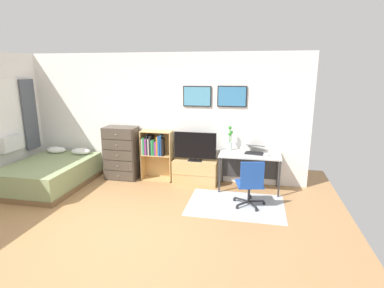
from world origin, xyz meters
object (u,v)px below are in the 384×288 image
Objects in this scene: bed at (51,173)px; bookshelf at (155,151)px; television at (195,147)px; laptop at (255,150)px; tv_stand at (195,172)px; bamboo_vase at (230,140)px; computer_mouse at (269,154)px; desk at (250,159)px; office_chair at (250,182)px; dresser at (122,153)px.

bed is 2.20m from bookshelf.
laptop is (1.21, 0.03, -0.01)m from television.
tv_stand is 1.33m from laptop.
computer_mouse is at bearing -14.47° from bamboo_vase.
bookshelf is 1.24× the size of television.
bed is 3.76× the size of bamboo_vase.
laptop is (4.11, 0.77, 0.54)m from bed.
desk is 11.41× the size of computer_mouse.
office_chair is (4.07, -0.18, 0.19)m from bed.
bookshelf is at bearing 177.96° from desk.
laptop is at bearing -0.97° from bookshelf.
bookshelf is 2.52× the size of laptop.
dresser is at bearing -179.48° from tv_stand.
dresser is at bearing 178.00° from computer_mouse.
bed is 2.09× the size of tv_stand.
bed is 4.08m from office_chair.
tv_stand is at bearing 90.00° from television.
office_chair is at bearing -25.61° from bookshelf.
office_chair is (1.16, -0.92, -0.35)m from television.
bookshelf is 1.62m from bamboo_vase.
television is at bearing 13.72° from bed.
dresser reaches higher than television.
office_chair is 0.92m from computer_mouse.
laptop reaches higher than bed.
tv_stand is 1.18m from desk.
television is 8.44× the size of computer_mouse.
bed is 1.49m from dresser.
laptop is (0.05, 0.95, 0.34)m from office_chair.
computer_mouse reaches higher than desk.
desk is (4.02, 0.73, 0.34)m from bed.
bed is at bearing 164.69° from office_chair.
bamboo_vase is at bearing 12.48° from bed.
tv_stand is at bearing -2.87° from bookshelf.
tv_stand is (2.90, 0.76, -0.01)m from bed.
dresser is 2.86m from laptop.
bamboo_vase reaches higher than desk.
computer_mouse is (2.36, -0.17, 0.10)m from bookshelf.
bookshelf is 0.90m from television.
dresser is at bearing -177.82° from bamboo_vase.
bookshelf reaches higher than tv_stand.
laptop reaches higher than tv_stand.
computer_mouse is (4.38, 0.63, 0.49)m from bed.
bamboo_vase reaches higher than office_chair.
computer_mouse is at bearing 56.32° from office_chair.
dresser is 3.13m from computer_mouse.
bookshelf is at bearing 175.92° from computer_mouse.
tv_stand is at bearing 0.52° from dresser.
tv_stand is 1.80× the size of bamboo_vase.
television is at bearing 179.76° from desk.
dresser is at bearing 30.05° from bed.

